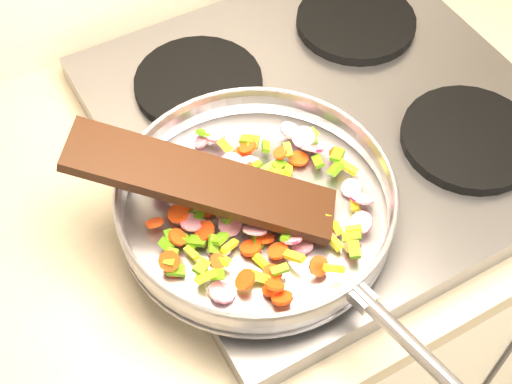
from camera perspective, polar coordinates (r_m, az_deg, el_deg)
cooktop at (r=1.05m, az=5.79°, el=5.52°), size 0.60×0.60×0.04m
grate_fl at (r=0.91m, az=3.29°, el=-2.26°), size 0.19×0.19×0.02m
grate_fr at (r=1.03m, az=16.69°, el=4.14°), size 0.19×0.19×0.02m
grate_bl at (r=1.07m, az=-4.62°, el=8.67°), size 0.19×0.19×0.02m
grate_br at (r=1.18m, az=8.00°, el=13.35°), size 0.19×0.19×0.02m
saute_pan at (r=0.88m, az=0.09°, el=-0.75°), size 0.38×0.55×0.05m
vegetable_heap at (r=0.89m, az=-0.18°, el=-1.08°), size 0.29×0.29×0.04m
wooden_spatula at (r=0.85m, az=-4.31°, el=0.87°), size 0.30×0.26×0.10m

